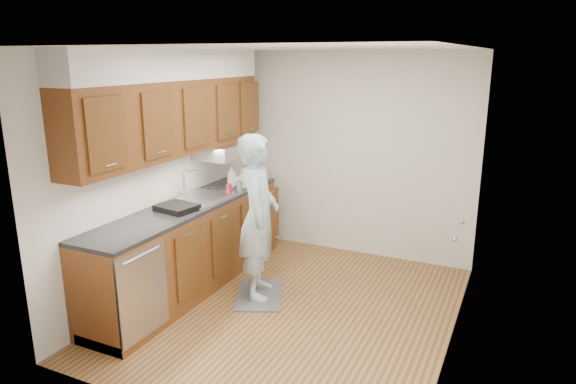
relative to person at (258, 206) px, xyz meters
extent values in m
plane|color=olive|center=(0.45, -0.14, -0.97)|extent=(3.50, 3.50, 0.00)
plane|color=white|center=(0.45, -0.14, 1.53)|extent=(3.50, 3.50, 0.00)
cube|color=silver|center=(-1.05, -0.14, 0.28)|extent=(0.02, 3.50, 2.50)
cube|color=silver|center=(1.95, -0.14, 0.28)|extent=(0.02, 3.50, 2.50)
cube|color=silver|center=(0.45, 1.61, 0.28)|extent=(3.00, 0.02, 2.50)
cube|color=brown|center=(-0.75, -0.14, -0.52)|extent=(0.60, 2.80, 0.90)
cube|color=black|center=(-0.77, -0.14, -0.05)|extent=(0.63, 2.80, 0.04)
cube|color=#B2B2B7|center=(-0.75, 0.06, -0.08)|extent=(0.48, 0.68, 0.14)
cube|color=#B2B2B7|center=(-0.75, 0.06, -0.03)|extent=(0.52, 0.72, 0.01)
cube|color=#B2B2B7|center=(-0.46, -1.24, -0.50)|extent=(0.03, 0.60, 0.80)
cube|color=brown|center=(-0.89, -0.14, 0.85)|extent=(0.33, 2.80, 0.75)
cube|color=silver|center=(-0.89, -0.14, 1.38)|extent=(0.35, 2.80, 0.30)
cube|color=#A5A5AA|center=(-0.82, 0.71, 0.40)|extent=(0.46, 0.75, 0.16)
cube|color=silver|center=(1.94, 0.16, 0.05)|extent=(0.02, 1.22, 2.05)
cube|color=slate|center=(0.00, 0.00, -0.97)|extent=(0.74, 0.90, 0.01)
imported|color=#AAC5D0|center=(0.00, 0.00, 0.00)|extent=(0.68, 0.80, 1.92)
imported|color=silver|center=(-0.71, 0.65, 0.10)|extent=(0.14, 0.14, 0.27)
imported|color=silver|center=(-0.60, 0.72, 0.07)|extent=(0.13, 0.13, 0.21)
imported|color=silver|center=(-0.69, 0.71, 0.06)|extent=(0.17, 0.17, 0.18)
cylinder|color=#B81F33|center=(-0.57, 0.37, 0.03)|extent=(0.07, 0.07, 0.12)
cylinder|color=#A5A5AA|center=(-0.51, 0.48, 0.03)|extent=(0.09, 0.09, 0.13)
cube|color=black|center=(-0.72, -0.38, 0.00)|extent=(0.41, 0.36, 0.06)
camera|label=1|loc=(2.38, -4.34, 1.47)|focal=32.00mm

